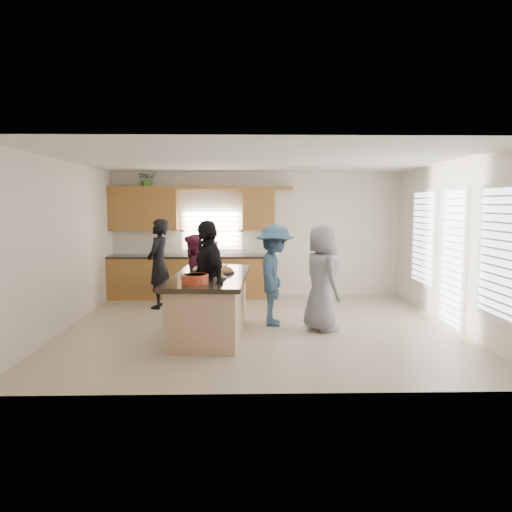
{
  "coord_description": "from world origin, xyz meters",
  "views": [
    {
      "loc": [
        -0.28,
        -8.3,
        2.08
      ],
      "look_at": [
        -0.06,
        0.59,
        1.15
      ],
      "focal_mm": 35.0,
      "sensor_mm": 36.0,
      "label": 1
    }
  ],
  "objects_px": {
    "salad_bowl": "(195,278)",
    "woman_right_front": "(321,278)",
    "woman_left_mid": "(193,276)",
    "woman_left_front": "(208,281)",
    "island": "(210,305)",
    "woman_left_back": "(159,264)",
    "woman_right_back": "(275,275)"
  },
  "relations": [
    {
      "from": "woman_left_back",
      "to": "salad_bowl",
      "type": "bearing_deg",
      "value": 31.55
    },
    {
      "from": "island",
      "to": "woman_left_front",
      "type": "bearing_deg",
      "value": -87.18
    },
    {
      "from": "island",
      "to": "salad_bowl",
      "type": "relative_size",
      "value": 7.12
    },
    {
      "from": "island",
      "to": "woman_left_front",
      "type": "distance_m",
      "value": 0.65
    },
    {
      "from": "woman_left_mid",
      "to": "island",
      "type": "bearing_deg",
      "value": 15.14
    },
    {
      "from": "woman_left_mid",
      "to": "woman_right_front",
      "type": "bearing_deg",
      "value": 61.33
    },
    {
      "from": "salad_bowl",
      "to": "woman_right_back",
      "type": "height_order",
      "value": "woman_right_back"
    },
    {
      "from": "salad_bowl",
      "to": "woman_right_front",
      "type": "height_order",
      "value": "woman_right_front"
    },
    {
      "from": "salad_bowl",
      "to": "woman_left_back",
      "type": "xyz_separation_m",
      "value": [
        -1.0,
        2.86,
        -0.13
      ]
    },
    {
      "from": "island",
      "to": "woman_right_back",
      "type": "relative_size",
      "value": 1.59
    },
    {
      "from": "woman_left_back",
      "to": "woman_right_front",
      "type": "xyz_separation_m",
      "value": [
        2.97,
        -1.86,
        -0.02
      ]
    },
    {
      "from": "salad_bowl",
      "to": "woman_left_mid",
      "type": "height_order",
      "value": "woman_left_mid"
    },
    {
      "from": "island",
      "to": "woman_left_back",
      "type": "xyz_separation_m",
      "value": [
        -1.16,
        1.98,
        0.44
      ]
    },
    {
      "from": "woman_left_front",
      "to": "island",
      "type": "bearing_deg",
      "value": 155.99
    },
    {
      "from": "island",
      "to": "woman_left_front",
      "type": "height_order",
      "value": "woman_left_front"
    },
    {
      "from": "salad_bowl",
      "to": "woman_right_front",
      "type": "xyz_separation_m",
      "value": [
        1.97,
        1.0,
        -0.15
      ]
    },
    {
      "from": "woman_left_mid",
      "to": "woman_left_front",
      "type": "distance_m",
      "value": 1.66
    },
    {
      "from": "woman_left_back",
      "to": "woman_right_front",
      "type": "distance_m",
      "value": 3.5
    },
    {
      "from": "island",
      "to": "woman_left_mid",
      "type": "bearing_deg",
      "value": 112.28
    },
    {
      "from": "island",
      "to": "salad_bowl",
      "type": "height_order",
      "value": "salad_bowl"
    },
    {
      "from": "island",
      "to": "woman_left_back",
      "type": "relative_size",
      "value": 1.55
    },
    {
      "from": "woman_right_front",
      "to": "island",
      "type": "bearing_deg",
      "value": 74.88
    },
    {
      "from": "salad_bowl",
      "to": "woman_left_front",
      "type": "distance_m",
      "value": 0.46
    },
    {
      "from": "woman_left_front",
      "to": "woman_right_back",
      "type": "height_order",
      "value": "woman_left_front"
    },
    {
      "from": "woman_left_mid",
      "to": "woman_left_front",
      "type": "xyz_separation_m",
      "value": [
        0.39,
        -1.6,
        0.15
      ]
    },
    {
      "from": "island",
      "to": "woman_left_back",
      "type": "bearing_deg",
      "value": 123.69
    },
    {
      "from": "island",
      "to": "woman_right_back",
      "type": "height_order",
      "value": "woman_right_back"
    },
    {
      "from": "woman_left_mid",
      "to": "woman_left_back",
      "type": "bearing_deg",
      "value": -141.23
    },
    {
      "from": "woman_left_front",
      "to": "woman_right_front",
      "type": "distance_m",
      "value": 1.91
    },
    {
      "from": "woman_left_mid",
      "to": "woman_right_back",
      "type": "distance_m",
      "value": 1.6
    },
    {
      "from": "woman_left_front",
      "to": "woman_right_back",
      "type": "bearing_deg",
      "value": 108.43
    },
    {
      "from": "salad_bowl",
      "to": "woman_right_back",
      "type": "relative_size",
      "value": 0.22
    }
  ]
}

